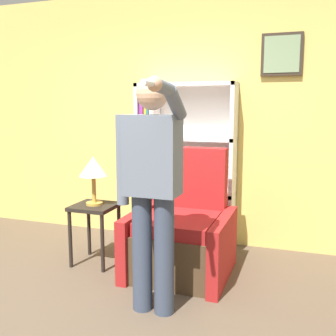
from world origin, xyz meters
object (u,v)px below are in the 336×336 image
at_px(bookcase, 176,165).
at_px(table_lamp, 93,169).
at_px(side_table, 95,216).
at_px(person_standing, 152,183).
at_px(armchair, 182,234).

height_order(bookcase, table_lamp, bookcase).
bearing_deg(side_table, person_standing, -38.15).
distance_m(person_standing, side_table, 1.22).
bearing_deg(table_lamp, armchair, 6.47).
bearing_deg(person_standing, bookcase, 101.70).
bearing_deg(armchair, bookcase, 112.54).
relative_size(person_standing, table_lamp, 3.68).
bearing_deg(bookcase, person_standing, -78.30).
height_order(bookcase, armchair, bookcase).
bearing_deg(armchair, side_table, -173.53).
relative_size(bookcase, armchair, 1.56).
xyz_separation_m(bookcase, armchair, (0.31, -0.75, -0.53)).
bearing_deg(bookcase, side_table, -123.08).
bearing_deg(table_lamp, bookcase, 56.92).
distance_m(armchair, side_table, 0.88).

